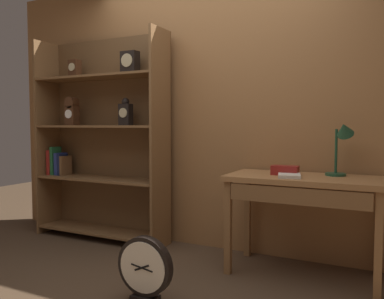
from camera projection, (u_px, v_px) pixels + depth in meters
The scene contains 7 objects.
back_wood_panel at pixel (215, 109), 3.64m from camera, with size 4.80×0.05×2.60m, color #9E6B3D.
bookshelf at pixel (101, 140), 3.97m from camera, with size 1.44×0.35×2.03m.
workbench at pixel (303, 190), 2.96m from camera, with size 1.15×0.57×0.76m.
desk_lamp at pixel (342, 141), 2.94m from camera, with size 0.21×0.22×0.44m.
toolbox_small at pixel (285, 170), 3.03m from camera, with size 0.20×0.09×0.07m, color maroon.
open_repair_manual at pixel (289, 175), 2.92m from camera, with size 0.16×0.22×0.03m, color silver.
round_clock_large at pixel (145, 268), 2.55m from camera, with size 0.39×0.11×0.43m.
Camera 1 is at (1.44, -2.05, 1.15)m, focal length 36.66 mm.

